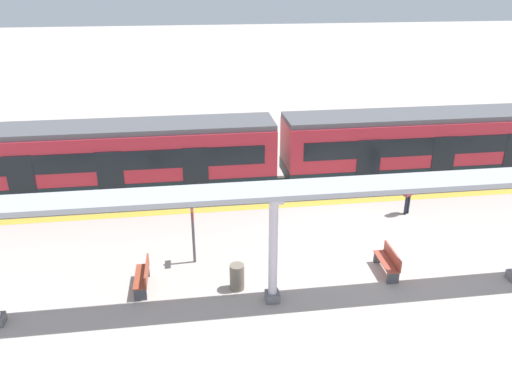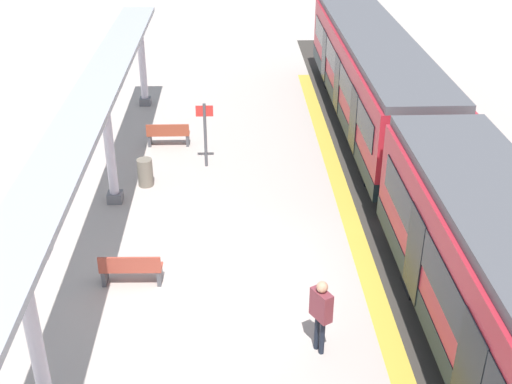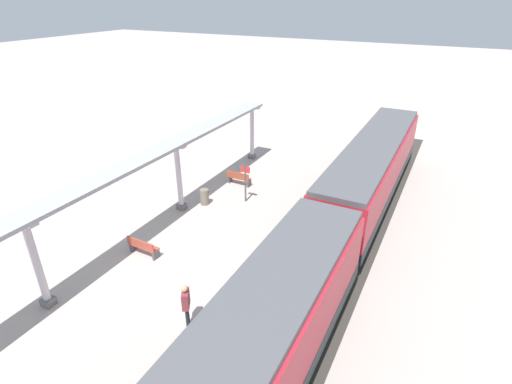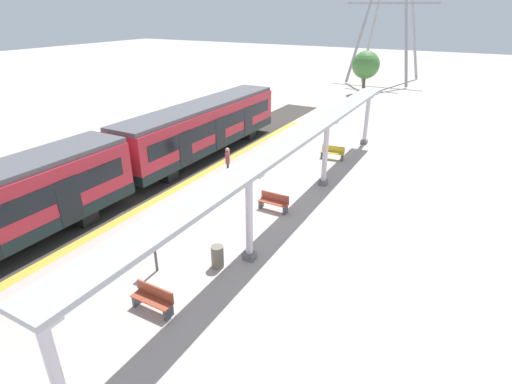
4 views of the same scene
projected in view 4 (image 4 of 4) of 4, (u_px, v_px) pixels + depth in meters
name	position (u px, v px, depth m)	size (l,w,h in m)	color
ground_plane	(233.00, 201.00, 20.67)	(176.00, 176.00, 0.00)	#B4A69D
tactile_edge_strip	(179.00, 187.00, 22.22)	(0.52, 32.14, 0.01)	gold
trackbed	(153.00, 181.00, 23.04)	(3.20, 44.14, 0.01)	#38332D
train_far_carriage	(204.00, 128.00, 26.36)	(2.65, 14.46, 3.48)	#B32431
canopy_pillar_nearest	(57.00, 378.00, 8.52)	(1.10, 0.44, 3.73)	slate
canopy_pillar_second	(249.00, 217.00, 15.09)	(1.10, 0.44, 3.73)	slate
canopy_pillar_third	(325.00, 153.00, 21.71)	(1.10, 0.44, 3.73)	slate
canopy_pillar_fourth	(367.00, 118.00, 28.52)	(1.10, 0.44, 3.73)	slate
canopy_beam	(297.00, 138.00, 17.72)	(1.20, 25.95, 0.16)	#A8AAB2
bench_near_end	(153.00, 299.00, 13.03)	(1.50, 0.45, 0.86)	#9A412B
bench_mid_platform	(274.00, 202.00, 19.52)	(1.51, 0.48, 0.86)	#A24232
bench_far_end	(333.00, 152.00, 26.20)	(1.52, 0.51, 0.86)	gold
trash_bin	(217.00, 257.00, 15.22)	(0.48, 0.48, 0.89)	#72685A
platform_info_sign	(154.00, 240.00, 14.61)	(0.56, 0.10, 2.20)	#4C4C51
passenger_waiting_near_edge	(228.00, 159.00, 23.13)	(0.46, 0.56, 1.78)	#1A202D
tree_left_background	(366.00, 65.00, 44.92)	(3.05, 3.05, 4.75)	brown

